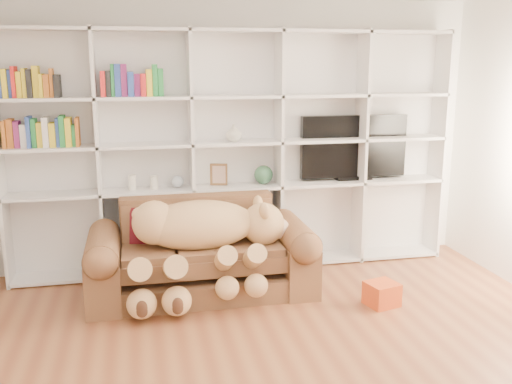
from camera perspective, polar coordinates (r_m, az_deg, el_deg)
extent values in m
cube|color=white|center=(5.86, -2.39, 5.72)|extent=(5.00, 0.02, 2.70)
cube|color=white|center=(5.84, -2.32, 4.22)|extent=(4.40, 0.03, 2.40)
cube|color=white|center=(5.61, -15.46, 3.40)|extent=(0.03, 0.35, 2.40)
cube|color=white|center=(5.63, -6.47, 3.81)|extent=(0.03, 0.35, 2.40)
cube|color=white|center=(5.78, 2.26, 4.12)|extent=(0.03, 0.35, 2.40)
cube|color=white|center=(6.06, 10.38, 4.33)|extent=(0.03, 0.35, 2.40)
cube|color=white|center=(6.44, 17.66, 4.44)|extent=(0.03, 0.35, 2.40)
cube|color=white|center=(5.98, -1.96, -7.16)|extent=(4.40, 0.35, 0.03)
cube|color=white|center=(5.75, -2.02, 0.53)|extent=(4.40, 0.35, 0.03)
cube|color=white|center=(5.67, -2.05, 4.98)|extent=(4.40, 0.35, 0.03)
cube|color=white|center=(5.63, -2.09, 9.52)|extent=(4.40, 0.35, 0.03)
cube|color=white|center=(5.62, -2.14, 15.84)|extent=(4.40, 0.35, 0.03)
cube|color=brown|center=(5.32, -5.38, -9.04)|extent=(1.93, 0.78, 0.20)
cube|color=brown|center=(5.19, -5.42, -6.01)|extent=(1.43, 0.64, 0.28)
cube|color=brown|center=(5.48, -5.92, -2.89)|extent=(1.43, 0.18, 0.51)
cube|color=brown|center=(5.24, -14.91, -7.98)|extent=(0.29, 0.87, 0.51)
cube|color=brown|center=(5.42, 3.75, -6.85)|extent=(0.29, 0.87, 0.51)
cylinder|color=brown|center=(5.16, -15.08, -5.36)|extent=(0.29, 0.83, 0.29)
cylinder|color=brown|center=(5.34, 3.79, -4.30)|extent=(0.29, 0.83, 0.29)
ellipsoid|color=#E1A470|center=(5.08, -5.73, -3.30)|extent=(1.02, 0.49, 0.44)
sphere|color=#E1A470|center=(5.05, -10.13, -3.04)|extent=(0.39, 0.39, 0.39)
sphere|color=#E1A470|center=(5.18, 0.70, -3.22)|extent=(0.39, 0.39, 0.39)
sphere|color=beige|center=(5.23, 2.31, -3.67)|extent=(0.19, 0.19, 0.19)
sphere|color=#402417|center=(5.25, 3.10, -3.71)|extent=(0.06, 0.06, 0.06)
ellipsoid|color=#E1A470|center=(5.01, 0.86, -1.91)|extent=(0.09, 0.15, 0.15)
ellipsoid|color=#E1A470|center=(5.27, 0.19, -1.16)|extent=(0.09, 0.15, 0.15)
sphere|color=#E1A470|center=(5.02, -11.57, -2.24)|extent=(0.13, 0.13, 0.13)
cylinder|color=#E1A470|center=(4.89, -3.19, -6.84)|extent=(0.17, 0.47, 0.34)
cylinder|color=#E1A470|center=(4.94, -0.33, -6.64)|extent=(0.17, 0.47, 0.34)
cylinder|color=#E1A470|center=(4.86, -11.52, -7.70)|extent=(0.19, 0.55, 0.40)
cylinder|color=#E1A470|center=(4.86, -8.16, -7.53)|extent=(0.19, 0.55, 0.40)
sphere|color=#E1A470|center=(4.83, -2.88, -9.60)|extent=(0.20, 0.20, 0.20)
sphere|color=#E1A470|center=(4.87, 0.04, -9.38)|extent=(0.20, 0.20, 0.20)
sphere|color=#E1A470|center=(4.80, -11.36, -10.88)|extent=(0.25, 0.25, 0.25)
sphere|color=#E1A470|center=(4.81, -7.94, -10.71)|extent=(0.25, 0.25, 0.25)
cube|color=#580F20|center=(5.29, -10.51, -3.48)|extent=(0.39, 0.27, 0.37)
cube|color=#CC491B|center=(5.17, 12.47, -9.92)|extent=(0.31, 0.30, 0.20)
cube|color=black|center=(6.08, 9.74, 4.52)|extent=(1.14, 0.08, 0.65)
cube|color=black|center=(6.14, 9.62, 1.48)|extent=(0.38, 0.18, 0.04)
cube|color=brown|center=(5.70, -3.74, 1.77)|extent=(0.17, 0.07, 0.22)
sphere|color=#2F5B3F|center=(5.78, 0.76, 1.73)|extent=(0.19, 0.19, 0.19)
cylinder|color=silver|center=(5.65, -12.28, 0.95)|extent=(0.08, 0.08, 0.15)
cylinder|color=silver|center=(5.65, -10.15, 0.95)|extent=(0.09, 0.09, 0.13)
sphere|color=silver|center=(5.66, -7.85, 1.05)|extent=(0.12, 0.12, 0.12)
imported|color=beige|center=(5.66, -2.24, 5.95)|extent=(0.17, 0.17, 0.16)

